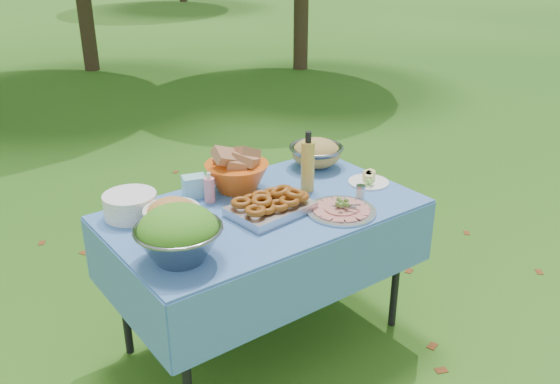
# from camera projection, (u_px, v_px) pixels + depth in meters

# --- Properties ---
(ground) EXTENTS (80.00, 80.00, 0.00)m
(ground) POSITION_uv_depth(u_px,v_px,m) (265.00, 337.00, 3.13)
(ground) COLOR #0F3A0A
(ground) RESTS_ON ground
(picnic_table) EXTENTS (1.46, 0.86, 0.76)m
(picnic_table) POSITION_uv_depth(u_px,v_px,m) (264.00, 276.00, 2.98)
(picnic_table) COLOR #7FCBF4
(picnic_table) RESTS_ON ground
(salad_bowl) EXTENTS (0.37, 0.37, 0.23)m
(salad_bowl) POSITION_uv_depth(u_px,v_px,m) (178.00, 234.00, 2.34)
(salad_bowl) COLOR gray
(salad_bowl) RESTS_ON picnic_table
(pasta_bowl_white) EXTENTS (0.27, 0.27, 0.14)m
(pasta_bowl_white) POSITION_uv_depth(u_px,v_px,m) (172.00, 214.00, 2.61)
(pasta_bowl_white) COLOR white
(pasta_bowl_white) RESTS_ON picnic_table
(plate_stack) EXTENTS (0.27, 0.27, 0.11)m
(plate_stack) POSITION_uv_depth(u_px,v_px,m) (130.00, 205.00, 2.72)
(plate_stack) COLOR white
(plate_stack) RESTS_ON picnic_table
(wipes_box) EXTENTS (0.14, 0.11, 0.11)m
(wipes_box) POSITION_uv_depth(u_px,v_px,m) (195.00, 186.00, 2.93)
(wipes_box) COLOR #90E0EE
(wipes_box) RESTS_ON picnic_table
(sanitizer_bottle) EXTENTS (0.06, 0.06, 0.15)m
(sanitizer_bottle) POSITION_uv_depth(u_px,v_px,m) (209.00, 187.00, 2.86)
(sanitizer_bottle) COLOR pink
(sanitizer_bottle) RESTS_ON picnic_table
(bread_bowl) EXTENTS (0.39, 0.39, 0.22)m
(bread_bowl) POSITION_uv_depth(u_px,v_px,m) (237.00, 170.00, 2.98)
(bread_bowl) COLOR orange
(bread_bowl) RESTS_ON picnic_table
(pasta_bowl_steel) EXTENTS (0.38, 0.38, 0.16)m
(pasta_bowl_steel) POSITION_uv_depth(u_px,v_px,m) (316.00, 152.00, 3.29)
(pasta_bowl_steel) COLOR gray
(pasta_bowl_steel) RESTS_ON picnic_table
(fried_tray) EXTENTS (0.39, 0.30, 0.09)m
(fried_tray) POSITION_uv_depth(u_px,v_px,m) (271.00, 205.00, 2.75)
(fried_tray) COLOR silver
(fried_tray) RESTS_ON picnic_table
(charcuterie_platter) EXTENTS (0.41, 0.41, 0.08)m
(charcuterie_platter) POSITION_uv_depth(u_px,v_px,m) (341.00, 205.00, 2.77)
(charcuterie_platter) COLOR #B7BBBF
(charcuterie_platter) RESTS_ON picnic_table
(oil_bottle) EXTENTS (0.08, 0.08, 0.31)m
(oil_bottle) POSITION_uv_depth(u_px,v_px,m) (308.00, 162.00, 2.95)
(oil_bottle) COLOR gold
(oil_bottle) RESTS_ON picnic_table
(cheese_plate) EXTENTS (0.24, 0.24, 0.06)m
(cheese_plate) POSITION_uv_depth(u_px,v_px,m) (369.00, 178.00, 3.08)
(cheese_plate) COLOR white
(cheese_plate) RESTS_ON picnic_table
(shaker) EXTENTS (0.05, 0.05, 0.07)m
(shaker) POSITION_uv_depth(u_px,v_px,m) (360.00, 192.00, 2.91)
(shaker) COLOR silver
(shaker) RESTS_ON picnic_table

